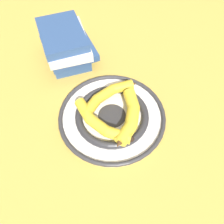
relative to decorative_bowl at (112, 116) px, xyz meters
The scene contains 6 objects.
ground_plane 0.05m from the decorative_bowl, 44.04° to the right, with size 2.80×2.80×0.00m, color gold.
decorative_bowl is the anchor object (origin of this frame).
banana_a 0.06m from the decorative_bowl, 69.90° to the right, with size 0.15×0.15×0.03m.
banana_b 0.06m from the decorative_bowl, 54.87° to the left, with size 0.18×0.13×0.03m.
banana_c 0.06m from the decorative_bowl, 158.54° to the left, with size 0.06×0.19×0.03m.
book_stack 0.29m from the decorative_bowl, 52.87° to the right, with size 0.22×0.24×0.12m.
Camera 1 is at (-0.07, 0.36, 0.54)m, focal length 35.00 mm.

